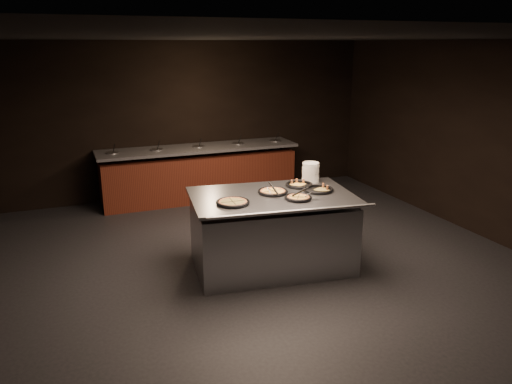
{
  "coord_description": "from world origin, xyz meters",
  "views": [
    {
      "loc": [
        -2.35,
        -5.27,
        2.84
      ],
      "look_at": [
        -0.15,
        0.3,
        1.05
      ],
      "focal_mm": 35.0,
      "sensor_mm": 36.0,
      "label": 1
    }
  ],
  "objects_px": {
    "pan_veggie_whole": "(233,202)",
    "plate_stack": "(311,172)",
    "serving_counter": "(272,233)",
    "pan_cheese_whole": "(273,192)"
  },
  "relations": [
    {
      "from": "pan_veggie_whole",
      "to": "pan_cheese_whole",
      "type": "bearing_deg",
      "value": 20.82
    },
    {
      "from": "plate_stack",
      "to": "pan_veggie_whole",
      "type": "xyz_separation_m",
      "value": [
        -1.34,
        -0.57,
        -0.11
      ]
    },
    {
      "from": "plate_stack",
      "to": "pan_veggie_whole",
      "type": "relative_size",
      "value": 0.64
    },
    {
      "from": "serving_counter",
      "to": "plate_stack",
      "type": "distance_m",
      "value": 1.08
    },
    {
      "from": "serving_counter",
      "to": "pan_cheese_whole",
      "type": "relative_size",
      "value": 5.66
    },
    {
      "from": "pan_veggie_whole",
      "to": "plate_stack",
      "type": "bearing_deg",
      "value": 23.08
    },
    {
      "from": "serving_counter",
      "to": "pan_veggie_whole",
      "type": "distance_m",
      "value": 0.81
    },
    {
      "from": "plate_stack",
      "to": "pan_cheese_whole",
      "type": "xyz_separation_m",
      "value": [
        -0.72,
        -0.33,
        -0.11
      ]
    },
    {
      "from": "pan_cheese_whole",
      "to": "serving_counter",
      "type": "bearing_deg",
      "value": -120.22
    },
    {
      "from": "serving_counter",
      "to": "pan_veggie_whole",
      "type": "bearing_deg",
      "value": -156.73
    }
  ]
}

